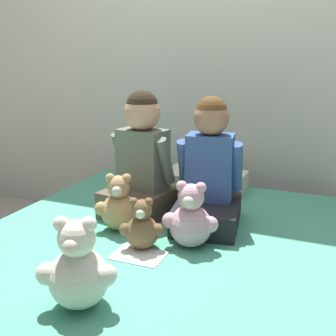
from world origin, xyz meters
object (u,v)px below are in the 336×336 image
object	(u,v)px
teddy_bear_between_children	(141,227)
teddy_bear_at_foot_of_bed	(78,269)
child_on_left	(141,161)
teddy_bear_held_by_left_child	(119,206)
child_on_right	(209,175)
teddy_bear_held_by_right_child	(191,219)
sign_card	(139,255)
pillow_at_headboard	(205,181)
bed	(147,283)

from	to	relation	value
teddy_bear_between_children	teddy_bear_at_foot_of_bed	bearing A→B (deg)	-111.12
teddy_bear_at_foot_of_bed	child_on_left	bearing A→B (deg)	82.55
teddy_bear_held_by_left_child	child_on_right	bearing A→B (deg)	12.92
teddy_bear_held_by_right_child	sign_card	bearing A→B (deg)	-141.47
child_on_right	teddy_bear_held_by_right_child	size ratio (longest dim) A/B	2.13
teddy_bear_held_by_left_child	pillow_at_headboard	world-z (taller)	teddy_bear_held_by_left_child
teddy_bear_between_children	pillow_at_headboard	size ratio (longest dim) A/B	0.47
teddy_bear_held_by_left_child	teddy_bear_held_by_right_child	size ratio (longest dim) A/B	0.94
bed	child_on_right	world-z (taller)	child_on_right
teddy_bear_between_children	sign_card	xyz separation A→B (m)	(0.02, -0.07, -0.09)
bed	child_on_right	distance (m)	0.57
teddy_bear_held_by_right_child	sign_card	world-z (taller)	teddy_bear_held_by_right_child
teddy_bear_held_by_left_child	teddy_bear_between_children	world-z (taller)	teddy_bear_held_by_left_child
bed	child_on_left	size ratio (longest dim) A/B	3.13
teddy_bear_at_foot_of_bed	pillow_at_headboard	xyz separation A→B (m)	(0.00, 1.32, -0.08)
child_on_left	pillow_at_headboard	distance (m)	0.57
pillow_at_headboard	teddy_bear_between_children	bearing A→B (deg)	-90.10
child_on_right	teddy_bear_between_children	bearing A→B (deg)	-124.75
bed	sign_card	xyz separation A→B (m)	(0.02, -0.12, 0.19)
child_on_right	teddy_bear_at_foot_of_bed	size ratio (longest dim) A/B	1.97
sign_card	teddy_bear_held_by_right_child	bearing A→B (deg)	46.72
bed	teddy_bear_between_children	size ratio (longest dim) A/B	8.79
bed	teddy_bear_between_children	xyz separation A→B (m)	(-0.00, -0.04, 0.28)
child_on_right	child_on_left	bearing A→B (deg)	171.63
bed	teddy_bear_held_by_left_child	world-z (taller)	teddy_bear_held_by_left_child
child_on_left	sign_card	distance (m)	0.55
teddy_bear_held_by_right_child	teddy_bear_at_foot_of_bed	distance (m)	0.59
child_on_left	teddy_bear_held_by_left_child	xyz separation A→B (m)	(-0.00, -0.23, -0.16)
teddy_bear_held_by_right_child	teddy_bear_at_foot_of_bed	xyz separation A→B (m)	(-0.18, -0.56, 0.01)
bed	pillow_at_headboard	size ratio (longest dim) A/B	4.14
bed	teddy_bear_at_foot_of_bed	size ratio (longest dim) A/B	6.34
teddy_bear_held_by_left_child	sign_card	world-z (taller)	teddy_bear_held_by_left_child
child_on_right	teddy_bear_held_by_left_child	world-z (taller)	child_on_right
teddy_bear_at_foot_of_bed	sign_card	distance (m)	0.41
child_on_right	teddy_bear_held_by_left_child	xyz separation A→B (m)	(-0.36, -0.23, -0.13)
child_on_right	sign_card	xyz separation A→B (m)	(-0.16, -0.44, -0.24)
bed	teddy_bear_between_children	bearing A→B (deg)	-91.99
teddy_bear_held_by_right_child	teddy_bear_between_children	xyz separation A→B (m)	(-0.18, -0.10, -0.03)
pillow_at_headboard	sign_card	size ratio (longest dim) A/B	2.27
bed	sign_card	world-z (taller)	sign_card
child_on_right	teddy_bear_held_by_left_child	size ratio (longest dim) A/B	2.26
bed	child_on_left	bearing A→B (deg)	119.30
teddy_bear_at_foot_of_bed	pillow_at_headboard	size ratio (longest dim) A/B	0.65
teddy_bear_held_by_left_child	teddy_bear_between_children	bearing A→B (deg)	-56.83
teddy_bear_between_children	sign_card	world-z (taller)	teddy_bear_between_children
teddy_bear_between_children	teddy_bear_at_foot_of_bed	xyz separation A→B (m)	(-0.00, -0.46, 0.04)
child_on_left	teddy_bear_held_by_right_child	distance (m)	0.47
child_on_left	teddy_bear_at_foot_of_bed	bearing A→B (deg)	-67.85
child_on_right	teddy_bear_between_children	world-z (taller)	child_on_right
bed	teddy_bear_held_by_left_child	distance (m)	0.37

